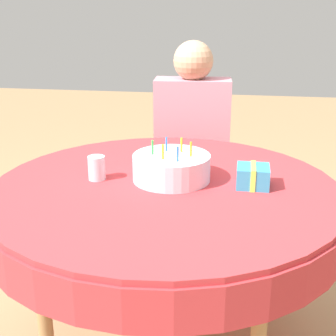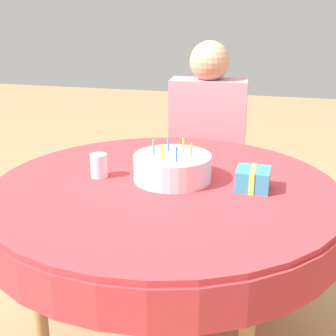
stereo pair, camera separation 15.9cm
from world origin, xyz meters
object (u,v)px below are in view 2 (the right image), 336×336
gift_box (253,179)px  chair (207,165)px  drinking_glass (99,166)px  person (207,132)px  birthday_cake (172,167)px

gift_box → chair: bearing=109.4°
chair → drinking_glass: bearing=-109.5°
person → drinking_glass: person is taller
chair → person: size_ratio=0.79×
person → gift_box: size_ratio=9.80×
person → birthday_cake: person is taller
drinking_glass → gift_box: drinking_glass is taller
chair → person: bearing=-90.0°
drinking_glass → gift_box: (0.58, 0.02, -0.01)m
birthday_cake → drinking_glass: size_ratio=3.22×
chair → drinking_glass: size_ratio=10.50×
gift_box → person: bearing=110.8°
drinking_glass → person: bearing=73.1°
person → birthday_cake: bearing=-93.2°
chair → gift_box: bearing=-75.0°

